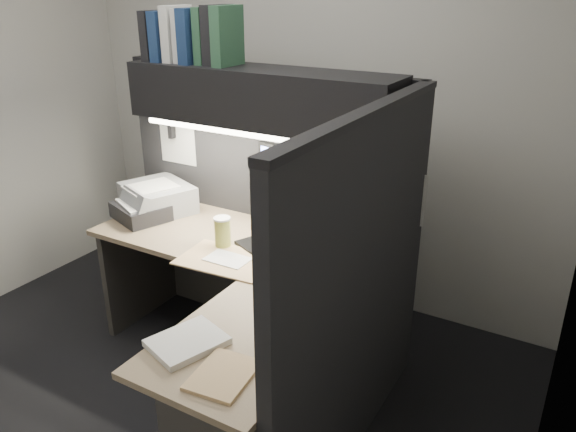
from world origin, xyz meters
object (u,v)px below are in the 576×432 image
object	(u,v)px
monitor	(292,205)
coffee_cup	(223,233)
desk	(231,354)
notebook_stack	(141,211)
printer	(158,198)
overhead_shelf	(259,97)
keyboard	(265,253)
telephone	(354,247)

from	to	relation	value
monitor	coffee_cup	bearing A→B (deg)	-121.96
desk	notebook_stack	size ratio (longest dim) A/B	5.30
desk	printer	xyz separation A→B (m)	(-1.03, 0.68, 0.37)
desk	monitor	size ratio (longest dim) A/B	3.24
overhead_shelf	notebook_stack	size ratio (longest dim) A/B	4.83
desk	notebook_stack	bearing A→B (deg)	153.19
coffee_cup	printer	xyz separation A→B (m)	(-0.67, 0.23, 0.00)
notebook_stack	coffee_cup	bearing A→B (deg)	-5.91
printer	notebook_stack	distance (m)	0.16
overhead_shelf	keyboard	world-z (taller)	overhead_shelf
overhead_shelf	keyboard	bearing A→B (deg)	-54.63
desk	notebook_stack	xyz separation A→B (m)	(-1.02, 0.52, 0.34)
monitor	desk	bearing A→B (deg)	-69.06
desk	overhead_shelf	bearing A→B (deg)	111.79
keyboard	telephone	xyz separation A→B (m)	(0.41, 0.23, 0.04)
keyboard	overhead_shelf	bearing A→B (deg)	149.78
monitor	overhead_shelf	bearing A→B (deg)	-175.62
coffee_cup	notebook_stack	world-z (taller)	coffee_cup
monitor	keyboard	size ratio (longest dim) A/B	1.28
printer	notebook_stack	xyz separation A→B (m)	(0.00, -0.16, -0.04)
printer	notebook_stack	size ratio (longest dim) A/B	1.30
overhead_shelf	telephone	distance (m)	0.94
monitor	printer	distance (m)	0.96
overhead_shelf	printer	bearing A→B (deg)	-174.00
telephone	notebook_stack	size ratio (longest dim) A/B	0.75
coffee_cup	keyboard	bearing A→B (deg)	7.73
monitor	keyboard	distance (m)	0.31
keyboard	telephone	bearing A→B (deg)	54.18
notebook_stack	printer	bearing A→B (deg)	90.99
overhead_shelf	telephone	bearing A→B (deg)	-3.61
keyboard	printer	distance (m)	0.94
coffee_cup	printer	world-z (taller)	printer
monitor	telephone	bearing A→B (deg)	15.06
keyboard	notebook_stack	bearing A→B (deg)	-157.81
desk	overhead_shelf	world-z (taller)	overhead_shelf
desk	notebook_stack	distance (m)	1.20
printer	coffee_cup	bearing A→B (deg)	3.01
overhead_shelf	keyboard	size ratio (longest dim) A/B	3.80
keyboard	telephone	world-z (taller)	telephone
monitor	coffee_cup	xyz separation A→B (m)	(-0.28, -0.26, -0.13)
coffee_cup	notebook_stack	size ratio (longest dim) A/B	0.50
desk	monitor	world-z (taller)	monitor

